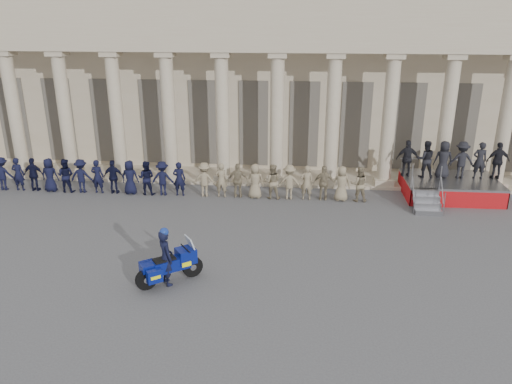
# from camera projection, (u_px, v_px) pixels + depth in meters

# --- Properties ---
(ground) EXTENTS (90.00, 90.00, 0.00)m
(ground) POSITION_uv_depth(u_px,v_px,m) (226.00, 257.00, 17.29)
(ground) COLOR #48484B
(ground) RESTS_ON ground
(building) EXTENTS (40.00, 12.50, 9.00)m
(building) POSITION_uv_depth(u_px,v_px,m) (261.00, 74.00, 29.54)
(building) COLOR tan
(building) RESTS_ON ground
(officer_rank) EXTENTS (18.99, 0.61, 1.60)m
(officer_rank) POSITION_uv_depth(u_px,v_px,m) (156.00, 178.00, 22.94)
(officer_rank) COLOR black
(officer_rank) RESTS_ON ground
(reviewing_stand) EXTENTS (5.00, 4.00, 2.54)m
(reviewing_stand) POSITION_uv_depth(u_px,v_px,m) (450.00, 167.00, 22.58)
(reviewing_stand) COLOR gray
(reviewing_stand) RESTS_ON ground
(motorcycle) EXTENTS (1.87, 1.57, 1.42)m
(motorcycle) POSITION_uv_depth(u_px,v_px,m) (170.00, 265.00, 15.50)
(motorcycle) COLOR black
(motorcycle) RESTS_ON ground
(rider) EXTENTS (0.74, 0.79, 1.90)m
(rider) POSITION_uv_depth(u_px,v_px,m) (166.00, 256.00, 15.32)
(rider) COLOR black
(rider) RESTS_ON ground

